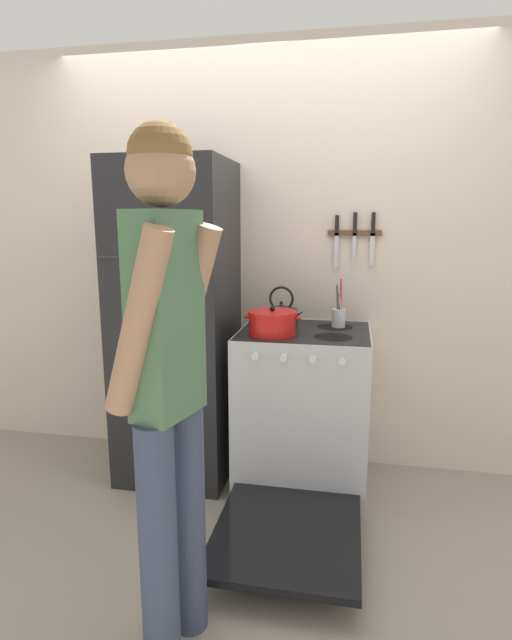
# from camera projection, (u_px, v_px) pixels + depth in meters

# --- Properties ---
(ground_plane) EXTENTS (14.00, 14.00, 0.00)m
(ground_plane) POSITION_uv_depth(u_px,v_px,m) (262.00, 453.00, 3.31)
(ground_plane) COLOR gray
(wall_back) EXTENTS (10.00, 0.06, 2.55)m
(wall_back) POSITION_uv_depth(u_px,v_px,m) (263.00, 260.00, 3.08)
(wall_back) COLOR beige
(wall_back) RESTS_ON ground_plane
(refrigerator) EXTENTS (0.63, 0.63, 1.85)m
(refrigerator) POSITION_uv_depth(u_px,v_px,m) (177.00, 323.00, 2.92)
(refrigerator) COLOR black
(refrigerator) RESTS_ON ground_plane
(stove_range) EXTENTS (0.72, 1.37, 0.91)m
(stove_range) POSITION_uv_depth(u_px,v_px,m) (303.00, 411.00, 2.82)
(stove_range) COLOR silver
(stove_range) RESTS_ON ground_plane
(dutch_oven_pot) EXTENTS (0.30, 0.26, 0.15)m
(dutch_oven_pot) POSITION_uv_depth(u_px,v_px,m) (272.00, 323.00, 2.66)
(dutch_oven_pot) COLOR red
(dutch_oven_pot) RESTS_ON stove_range
(tea_kettle) EXTENTS (0.23, 0.19, 0.23)m
(tea_kettle) POSITION_uv_depth(u_px,v_px,m) (282.00, 314.00, 2.90)
(tea_kettle) COLOR black
(tea_kettle) RESTS_ON stove_range
(utensil_jar) EXTENTS (0.08, 0.08, 0.28)m
(utensil_jar) POSITION_uv_depth(u_px,v_px,m) (339.00, 315.00, 2.85)
(utensil_jar) COLOR silver
(utensil_jar) RESTS_ON stove_range
(person) EXTENTS (0.35, 0.42, 1.81)m
(person) POSITION_uv_depth(u_px,v_px,m) (168.00, 372.00, 1.63)
(person) COLOR #38425B
(person) RESTS_ON ground_plane
(wall_knife_strip) EXTENTS (0.31, 0.03, 0.32)m
(wall_knife_strip) POSITION_uv_depth(u_px,v_px,m) (355.00, 232.00, 2.90)
(wall_knife_strip) COLOR brown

